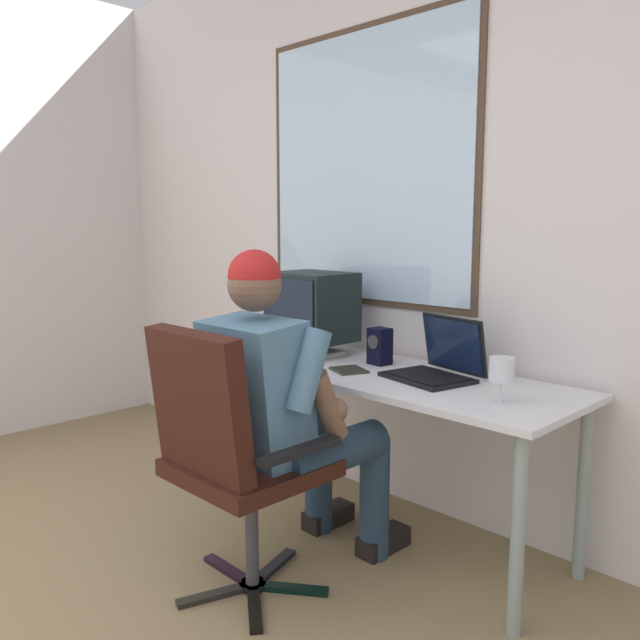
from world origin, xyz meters
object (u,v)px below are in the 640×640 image
Objects in this scene: office_chair at (227,445)px; person_seated at (286,407)px; wine_glass at (501,372)px; laptop at (439,362)px; desk_speaker at (380,346)px; cd_case at (349,370)px; desk at (382,390)px; crt_monitor at (312,308)px.

person_seated is (0.00, 0.27, 0.08)m from office_chair.
person_seated is 7.66× the size of wine_glass.
desk_speaker is at bearing 175.69° from laptop.
person_seated is at bearing -82.12° from cd_case.
person_seated is 0.62m from desk_speaker.
office_chair is 0.91m from desk_speaker.
desk is 10.31× the size of wine_glass.
desk is at bearing -5.74° from crt_monitor.
laptop is at bearing 71.73° from office_chair.
crt_monitor is at bearing -172.33° from desk_speaker.
office_chair is 0.98m from wine_glass.
wine_glass is 0.91× the size of cd_case.
wine_glass is (0.61, -0.09, 0.19)m from desk.
crt_monitor reaches higher than cd_case.
laptop is at bearing 2.07° from crt_monitor.
laptop is at bearing 27.24° from cd_case.
desk is 0.16m from cd_case.
person_seated is 3.19× the size of crt_monitor.
wine_glass reaches higher than cd_case.
person_seated reaches higher than wine_glass.
crt_monitor is at bearing 117.52° from office_chair.
person_seated is at bearing -115.79° from laptop.
desk is at bearing 171.19° from wine_glass.
person_seated is 7.69× the size of desk_speaker.
desk is 0.78m from office_chair.
cd_case is at bearing -90.63° from desk_speaker.
cd_case is (-0.05, 0.68, 0.15)m from office_chair.
person_seated is 0.76m from crt_monitor.
cd_case is at bearing -179.58° from wine_glass.
crt_monitor reaches higher than laptop.
office_chair is 5.52× the size of cd_case.
office_chair is at bearing -62.48° from crt_monitor.
laptop is (0.28, 0.58, 0.13)m from person_seated.
cd_case is (0.38, -0.15, -0.22)m from crt_monitor.
wine_glass is at bearing 32.30° from person_seated.
person_seated is at bearing -94.78° from desk.
desk is 0.56m from crt_monitor.
desk is 0.64m from wine_glass.
desk is at bearing 86.77° from office_chair.
person_seated is 0.79m from wine_glass.
laptop is 2.34× the size of wine_glass.
person_seated is 6.95× the size of cd_case.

